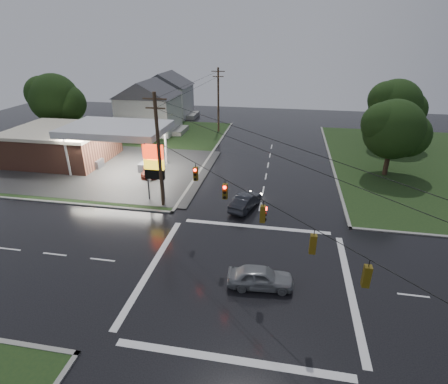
% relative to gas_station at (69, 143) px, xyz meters
% --- Properties ---
extents(ground, '(120.00, 120.00, 0.00)m').
position_rel_gas_station_xyz_m(ground, '(25.68, -19.70, -2.55)').
color(ground, black).
rests_on(ground, ground).
extents(grass_nw, '(36.00, 36.00, 0.08)m').
position_rel_gas_station_xyz_m(grass_nw, '(-0.32, 6.30, -2.51)').
color(grass_nw, '#1C3316').
rests_on(grass_nw, ground).
extents(gas_station, '(26.20, 18.00, 5.60)m').
position_rel_gas_station_xyz_m(gas_station, '(0.00, 0.00, 0.00)').
color(gas_station, '#2D2D2D').
rests_on(gas_station, ground).
extents(pylon_sign, '(2.00, 0.35, 6.00)m').
position_rel_gas_station_xyz_m(pylon_sign, '(15.18, -9.20, 1.46)').
color(pylon_sign, '#59595E').
rests_on(pylon_sign, ground).
extents(utility_pole_nw, '(2.20, 0.32, 11.00)m').
position_rel_gas_station_xyz_m(utility_pole_nw, '(16.18, -10.20, 3.17)').
color(utility_pole_nw, '#382619').
rests_on(utility_pole_nw, ground).
extents(utility_pole_n, '(2.20, 0.32, 10.50)m').
position_rel_gas_station_xyz_m(utility_pole_n, '(16.18, 18.30, 2.92)').
color(utility_pole_n, '#382619').
rests_on(utility_pole_n, ground).
extents(traffic_signals, '(26.87, 26.87, 1.47)m').
position_rel_gas_station_xyz_m(traffic_signals, '(25.69, -19.72, 3.93)').
color(traffic_signals, black).
rests_on(traffic_signals, ground).
extents(house_near, '(11.05, 8.48, 8.60)m').
position_rel_gas_station_xyz_m(house_near, '(4.73, 16.30, 1.86)').
color(house_near, silver).
rests_on(house_near, ground).
extents(house_far, '(11.05, 8.48, 8.60)m').
position_rel_gas_station_xyz_m(house_far, '(3.73, 28.30, 1.86)').
color(house_far, silver).
rests_on(house_far, ground).
extents(tree_nw_behind, '(8.93, 7.60, 10.00)m').
position_rel_gas_station_xyz_m(tree_nw_behind, '(-8.17, 10.29, 3.63)').
color(tree_nw_behind, black).
rests_on(tree_nw_behind, ground).
extents(tree_ne_near, '(7.99, 6.80, 8.98)m').
position_rel_gas_station_xyz_m(tree_ne_near, '(39.82, 2.29, 3.01)').
color(tree_ne_near, black).
rests_on(tree_ne_near, ground).
extents(tree_ne_far, '(8.46, 7.20, 9.80)m').
position_rel_gas_station_xyz_m(tree_ne_far, '(42.83, 14.29, 3.63)').
color(tree_ne_far, black).
rests_on(tree_ne_far, ground).
extents(car_north, '(2.92, 4.84, 1.51)m').
position_rel_gas_station_xyz_m(car_north, '(24.27, -9.33, -1.79)').
color(car_north, black).
rests_on(car_north, ground).
extents(car_crossing, '(4.56, 2.13, 1.51)m').
position_rel_gas_station_xyz_m(car_crossing, '(26.69, -20.58, -1.79)').
color(car_crossing, gray).
rests_on(car_crossing, ground).
extents(car_pump, '(3.01, 5.30, 1.45)m').
position_rel_gas_station_xyz_m(car_pump, '(12.01, -2.28, -1.82)').
color(car_pump, '#561C13').
rests_on(car_pump, ground).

